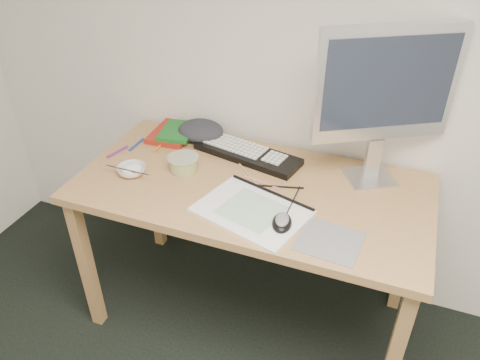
{
  "coord_description": "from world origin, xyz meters",
  "views": [
    {
      "loc": [
        0.28,
        -0.01,
        1.81
      ],
      "look_at": [
        -0.24,
        1.34,
        0.83
      ],
      "focal_mm": 35.0,
      "sensor_mm": 36.0,
      "label": 1
    }
  ],
  "objects_px": {
    "sketchpad": "(252,211)",
    "monitor": "(386,89)",
    "desk": "(251,202)",
    "keyboard": "(247,154)",
    "rice_bowl": "(132,170)"
  },
  "relations": [
    {
      "from": "desk",
      "to": "keyboard",
      "type": "distance_m",
      "value": 0.24
    },
    {
      "from": "sketchpad",
      "to": "rice_bowl",
      "type": "relative_size",
      "value": 3.34
    },
    {
      "from": "desk",
      "to": "monitor",
      "type": "xyz_separation_m",
      "value": [
        0.43,
        0.22,
        0.47
      ]
    },
    {
      "from": "keyboard",
      "to": "monitor",
      "type": "distance_m",
      "value": 0.64
    },
    {
      "from": "sketchpad",
      "to": "rice_bowl",
      "type": "xyz_separation_m",
      "value": [
        -0.55,
        0.06,
        0.01
      ]
    },
    {
      "from": "desk",
      "to": "sketchpad",
      "type": "relative_size",
      "value": 3.61
    },
    {
      "from": "sketchpad",
      "to": "monitor",
      "type": "height_order",
      "value": "monitor"
    },
    {
      "from": "desk",
      "to": "keyboard",
      "type": "relative_size",
      "value": 2.95
    },
    {
      "from": "sketchpad",
      "to": "keyboard",
      "type": "xyz_separation_m",
      "value": [
        -0.15,
        0.37,
        0.01
      ]
    },
    {
      "from": "monitor",
      "to": "rice_bowl",
      "type": "height_order",
      "value": "monitor"
    },
    {
      "from": "desk",
      "to": "monitor",
      "type": "distance_m",
      "value": 0.68
    },
    {
      "from": "monitor",
      "to": "desk",
      "type": "bearing_deg",
      "value": 176.8
    },
    {
      "from": "desk",
      "to": "monitor",
      "type": "bearing_deg",
      "value": 27.02
    },
    {
      "from": "monitor",
      "to": "rice_bowl",
      "type": "relative_size",
      "value": 5.34
    },
    {
      "from": "desk",
      "to": "sketchpad",
      "type": "bearing_deg",
      "value": -69.46
    }
  ]
}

